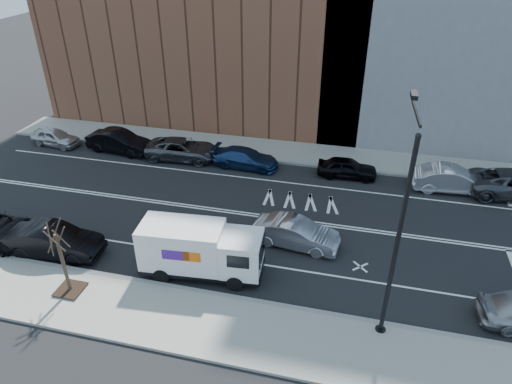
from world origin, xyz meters
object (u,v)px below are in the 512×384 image
at_px(far_parked_a, 55,137).
at_px(driving_sedan, 296,233).
at_px(fedex_van, 200,250).
at_px(far_parked_b, 119,142).

distance_m(far_parked_a, driving_sedan, 21.68).
relative_size(far_parked_a, driving_sedan, 0.86).
bearing_deg(far_parked_a, fedex_van, -119.06).
relative_size(fedex_van, far_parked_b, 1.23).
xyz_separation_m(fedex_van, driving_sedan, (4.10, 3.33, -0.67)).
xyz_separation_m(fedex_van, far_parked_a, (-15.98, 11.51, -0.75)).
relative_size(fedex_van, far_parked_a, 1.55).
height_order(fedex_van, driving_sedan, fedex_van).
height_order(fedex_van, far_parked_a, fedex_van).
distance_m(far_parked_b, driving_sedan, 16.89).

